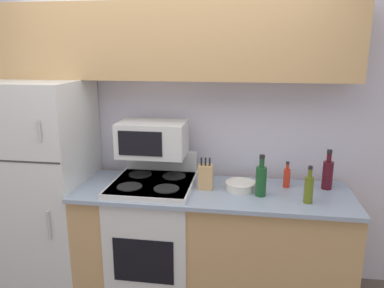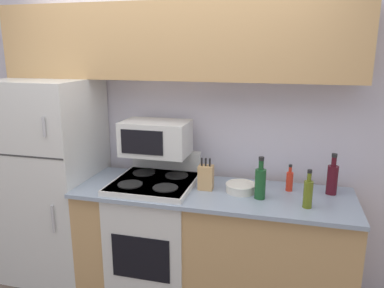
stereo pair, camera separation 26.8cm
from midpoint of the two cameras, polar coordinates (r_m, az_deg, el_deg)
wall_back at (r=3.15m, az=0.65°, el=2.85°), size 8.00×0.05×2.55m
lower_cabinets at (r=2.98m, az=5.72°, el=-15.00°), size 2.03×0.67×0.89m
refrigerator at (r=3.32m, az=-18.36°, el=-5.16°), size 0.74×0.72×1.67m
upper_cabinets at (r=2.91m, az=-0.21°, el=15.32°), size 2.76×0.31×0.56m
stove at (r=3.05m, az=-2.98°, el=-13.53°), size 0.61×0.65×1.09m
microwave at (r=2.92m, az=-2.94°, el=0.90°), size 0.52×0.33×0.26m
knife_block at (r=2.77m, az=4.90°, el=-5.11°), size 0.11×0.08×0.24m
bowl at (r=2.78m, az=10.21°, el=-6.57°), size 0.22×0.22×0.07m
bottle_wine_green at (r=2.66m, az=13.24°, el=-5.75°), size 0.08×0.08×0.30m
bottle_wine_red at (r=2.90m, az=23.13°, el=-4.88°), size 0.08×0.08×0.30m
bottle_olive_oil at (r=2.61m, az=20.14°, el=-7.06°), size 0.06×0.06×0.26m
bottle_hot_sauce at (r=2.87m, az=17.27°, el=-5.38°), size 0.05×0.05×0.20m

